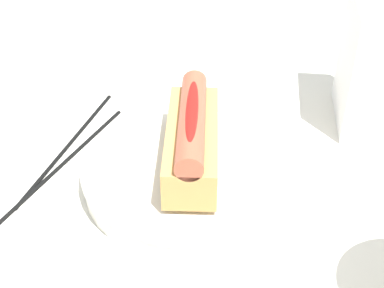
{
  "coord_description": "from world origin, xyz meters",
  "views": [
    {
      "loc": [
        0.41,
        0.15,
        0.39
      ],
      "look_at": [
        -0.02,
        -0.01,
        0.05
      ],
      "focal_mm": 54.19,
      "sensor_mm": 36.0,
      "label": 1
    }
  ],
  "objects_px": {
    "serving_bowl": "(192,171)",
    "chopstick_far": "(68,145)",
    "napkin_box": "(365,63)",
    "hotdog_front": "(192,138)",
    "chopstick_near": "(63,162)"
  },
  "relations": [
    {
      "from": "hotdog_front",
      "to": "napkin_box",
      "type": "height_order",
      "value": "napkin_box"
    },
    {
      "from": "serving_bowl",
      "to": "napkin_box",
      "type": "relative_size",
      "value": 1.5
    },
    {
      "from": "chopstick_near",
      "to": "chopstick_far",
      "type": "distance_m",
      "value": 0.03
    },
    {
      "from": "napkin_box",
      "to": "chopstick_near",
      "type": "height_order",
      "value": "napkin_box"
    },
    {
      "from": "chopstick_near",
      "to": "chopstick_far",
      "type": "height_order",
      "value": "same"
    },
    {
      "from": "serving_bowl",
      "to": "chopstick_far",
      "type": "bearing_deg",
      "value": -93.73
    },
    {
      "from": "napkin_box",
      "to": "chopstick_far",
      "type": "distance_m",
      "value": 0.35
    },
    {
      "from": "serving_bowl",
      "to": "chopstick_far",
      "type": "relative_size",
      "value": 1.02
    },
    {
      "from": "hotdog_front",
      "to": "chopstick_far",
      "type": "height_order",
      "value": "hotdog_front"
    },
    {
      "from": "serving_bowl",
      "to": "chopstick_near",
      "type": "bearing_deg",
      "value": -81.96
    },
    {
      "from": "napkin_box",
      "to": "chopstick_far",
      "type": "relative_size",
      "value": 0.68
    },
    {
      "from": "napkin_box",
      "to": "hotdog_front",
      "type": "bearing_deg",
      "value": -52.03
    },
    {
      "from": "hotdog_front",
      "to": "chopstick_far",
      "type": "bearing_deg",
      "value": -93.73
    },
    {
      "from": "serving_bowl",
      "to": "chopstick_far",
      "type": "xyz_separation_m",
      "value": [
        -0.01,
        -0.15,
        -0.01
      ]
    },
    {
      "from": "hotdog_front",
      "to": "chopstick_far",
      "type": "xyz_separation_m",
      "value": [
        -0.01,
        -0.15,
        -0.06
      ]
    }
  ]
}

